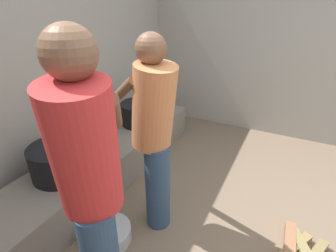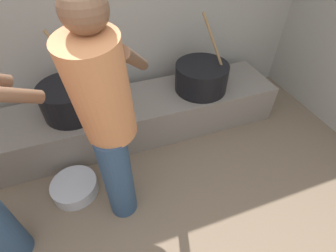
% 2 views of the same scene
% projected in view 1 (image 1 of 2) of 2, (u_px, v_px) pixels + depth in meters
% --- Properties ---
extents(block_enclosure_rear, '(5.19, 0.20, 2.20)m').
position_uv_depth(block_enclosure_rear, '(12.00, 84.00, 2.17)').
color(block_enclosure_rear, '#9E998E').
rests_on(block_enclosure_rear, ground_plane).
extents(block_enclosure_right, '(0.20, 4.88, 2.20)m').
position_uv_depth(block_enclosure_right, '(317.00, 58.00, 3.21)').
color(block_enclosure_right, '#9E998E').
rests_on(block_enclosure_right, ground_plane).
extents(hearth_ledge, '(2.67, 0.60, 0.39)m').
position_uv_depth(hearth_ledge, '(111.00, 159.00, 2.77)').
color(hearth_ledge, slate).
rests_on(hearth_ledge, ground_plane).
extents(cooking_pot_main, '(0.49, 0.49, 0.73)m').
position_uv_depth(cooking_pot_main, '(60.00, 160.00, 2.15)').
color(cooking_pot_main, black).
rests_on(cooking_pot_main, hearth_ledge).
extents(cooking_pot_secondary, '(0.50, 0.50, 0.71)m').
position_uv_depth(cooking_pot_secondary, '(141.00, 113.00, 3.10)').
color(cooking_pot_secondary, black).
rests_on(cooking_pot_secondary, hearth_ledge).
extents(cook_in_red_shirt, '(0.74, 0.67, 1.67)m').
position_uv_depth(cook_in_red_shirt, '(90.00, 182.00, 1.20)').
color(cook_in_red_shirt, navy).
rests_on(cook_in_red_shirt, ground_plane).
extents(cook_in_orange_shirt, '(0.57, 0.73, 1.57)m').
position_uv_depth(cook_in_orange_shirt, '(154.00, 128.00, 1.86)').
color(cook_in_orange_shirt, navy).
rests_on(cook_in_orange_shirt, ground_plane).
extents(metal_mixing_bowl, '(0.36, 0.36, 0.12)m').
position_uv_depth(metal_mixing_bowl, '(109.00, 234.00, 2.03)').
color(metal_mixing_bowl, '#B7B7BC').
rests_on(metal_mixing_bowl, ground_plane).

